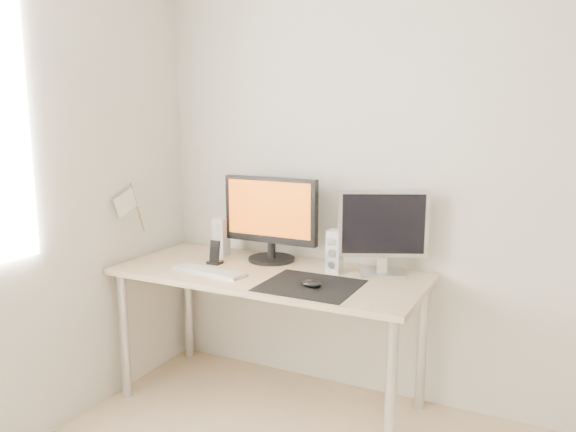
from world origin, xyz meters
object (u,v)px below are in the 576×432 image
(second_monitor, at_px, (383,228))
(phone_dock, at_px, (215,257))
(speaker_left, at_px, (221,237))
(speaker_right, at_px, (335,251))
(keyboard, at_px, (209,271))
(mouse, at_px, (311,284))
(desk, at_px, (270,286))
(main_monitor, at_px, (271,216))

(second_monitor, bearing_deg, phone_dock, -167.21)
(second_monitor, distance_m, speaker_left, 0.95)
(speaker_right, distance_m, keyboard, 0.66)
(mouse, relative_size, phone_dock, 0.77)
(desk, height_order, keyboard, keyboard)
(speaker_right, bearing_deg, second_monitor, 16.82)
(main_monitor, relative_size, keyboard, 1.28)
(desk, relative_size, keyboard, 3.72)
(mouse, relative_size, main_monitor, 0.18)
(desk, bearing_deg, second_monitor, 20.25)
(speaker_left, distance_m, phone_dock, 0.19)
(speaker_right, bearing_deg, main_monitor, 171.48)
(main_monitor, height_order, second_monitor, main_monitor)
(desk, bearing_deg, keyboard, -149.44)
(speaker_right, height_order, keyboard, speaker_right)
(keyboard, height_order, phone_dock, phone_dock)
(speaker_right, height_order, phone_dock, speaker_right)
(keyboard, relative_size, phone_dock, 3.32)
(mouse, xyz_separation_m, desk, (-0.31, 0.16, -0.10))
(desk, bearing_deg, main_monitor, 115.92)
(speaker_right, relative_size, keyboard, 0.52)
(phone_dock, bearing_deg, speaker_left, 111.08)
(mouse, distance_m, main_monitor, 0.58)
(main_monitor, relative_size, speaker_right, 2.48)
(desk, bearing_deg, mouse, -28.04)
(second_monitor, bearing_deg, speaker_left, -177.89)
(second_monitor, relative_size, speaker_right, 1.96)
(desk, xyz_separation_m, phone_dock, (-0.34, 0.00, 0.12))
(desk, distance_m, keyboard, 0.32)
(speaker_left, xyz_separation_m, speaker_right, (0.71, -0.03, 0.00))
(phone_dock, bearing_deg, desk, -0.04)
(mouse, height_order, speaker_left, speaker_left)
(mouse, height_order, keyboard, mouse)
(desk, relative_size, speaker_right, 7.21)
(mouse, relative_size, second_monitor, 0.23)
(second_monitor, height_order, keyboard, second_monitor)
(main_monitor, height_order, phone_dock, main_monitor)
(speaker_left, relative_size, speaker_right, 1.00)
(desk, relative_size, speaker_left, 7.21)
(second_monitor, relative_size, phone_dock, 3.35)
(main_monitor, bearing_deg, phone_dock, -142.15)
(mouse, height_order, phone_dock, phone_dock)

